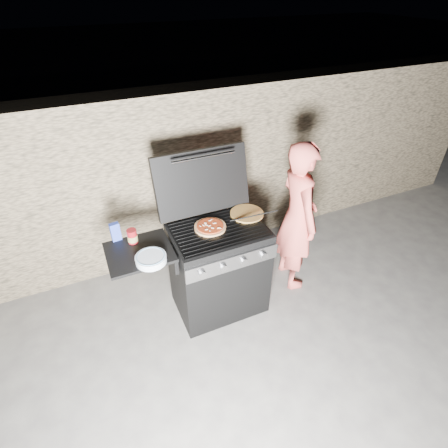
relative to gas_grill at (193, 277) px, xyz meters
name	(u,v)px	position (x,y,z in m)	size (l,w,h in m)	color
ground	(219,303)	(0.25, 0.00, -0.46)	(50.00, 50.00, 0.00)	#484643
stone_wall	(180,176)	(0.25, 1.05, 0.44)	(8.00, 0.35, 1.80)	#8B7758
gas_grill	(193,277)	(0.00, 0.00, 0.00)	(1.34, 0.79, 0.91)	black
pizza_topped	(210,227)	(0.19, 0.04, 0.47)	(0.27, 0.27, 0.03)	tan
pizza_plain	(247,213)	(0.57, 0.10, 0.46)	(0.30, 0.30, 0.02)	gold
sauce_jar	(132,236)	(-0.44, 0.13, 0.51)	(0.08, 0.08, 0.12)	maroon
blue_carton	(115,232)	(-0.55, 0.21, 0.53)	(0.07, 0.04, 0.16)	#25389A
plate_stack	(151,259)	(-0.36, -0.16, 0.47)	(0.23, 0.23, 0.05)	silver
person	(297,218)	(1.08, 0.05, 0.31)	(0.56, 0.37, 1.53)	#E25A50
tongs	(254,216)	(0.58, 0.00, 0.50)	(0.01, 0.01, 0.42)	black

